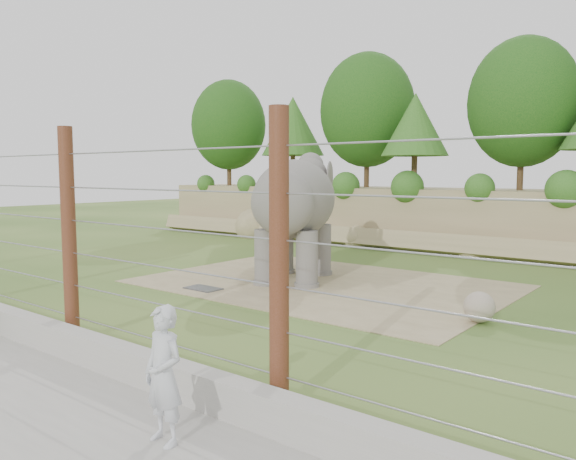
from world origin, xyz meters
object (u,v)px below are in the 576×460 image
Objects in this scene: stone_ball at (479,307)px; zookeeper at (164,375)px; barrier_fence at (69,236)px; elephant at (295,217)px.

stone_ball is 0.40× the size of zookeeper.
zookeeper is at bearing -97.58° from stone_ball.
barrier_fence reaches higher than zookeeper.
elephant is 0.23× the size of barrier_fence.
stone_ball is 0.03× the size of barrier_fence.
barrier_fence is at bearing -132.27° from stone_ball.
elephant is 10.35m from zookeeper.
barrier_fence is at bearing -109.28° from elephant.
barrier_fence reaches higher than stone_ball.
zookeeper reaches higher than stone_ball.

